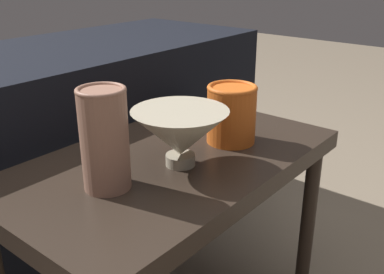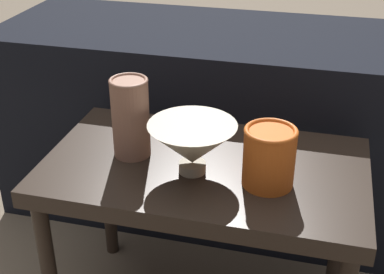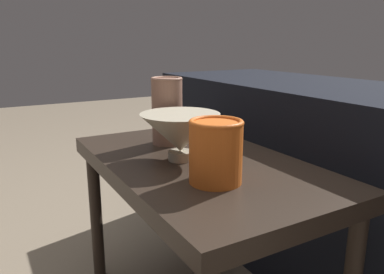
{
  "view_description": "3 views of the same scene",
  "coord_description": "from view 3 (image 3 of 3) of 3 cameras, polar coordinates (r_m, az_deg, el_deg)",
  "views": [
    {
      "loc": [
        -0.62,
        -0.57,
        0.84
      ],
      "look_at": [
        -0.0,
        -0.06,
        0.52
      ],
      "focal_mm": 42.0,
      "sensor_mm": 36.0,
      "label": 1
    },
    {
      "loc": [
        0.23,
        -0.99,
        1.07
      ],
      "look_at": [
        -0.02,
        -0.05,
        0.55
      ],
      "focal_mm": 50.0,
      "sensor_mm": 36.0,
      "label": 2
    },
    {
      "loc": [
        0.74,
        -0.44,
        0.73
      ],
      "look_at": [
        0.0,
        -0.02,
        0.52
      ],
      "focal_mm": 35.0,
      "sensor_mm": 36.0,
      "label": 3
    }
  ],
  "objects": [
    {
      "name": "table",
      "position": [
        0.92,
        1.03,
        -6.7
      ],
      "size": [
        0.71,
        0.42,
        0.46
      ],
      "color": "#2D231C",
      "rests_on": "ground_plane"
    },
    {
      "name": "vase_textured_left",
      "position": [
        1.02,
        -4.03,
        4.07
      ],
      "size": [
        0.09,
        0.09,
        0.18
      ],
      "color": "#996B56",
      "rests_on": "table"
    },
    {
      "name": "couch_backdrop",
      "position": [
        1.28,
        21.2,
        -6.41
      ],
      "size": [
        1.49,
        0.5,
        0.6
      ],
      "color": "black",
      "rests_on": "ground_plane"
    },
    {
      "name": "vase_colorful_right",
      "position": [
        0.74,
        3.64,
        -2.04
      ],
      "size": [
        0.11,
        0.11,
        0.13
      ],
      "color": "orange",
      "rests_on": "table"
    },
    {
      "name": "bowl",
      "position": [
        0.88,
        -1.81,
        0.6
      ],
      "size": [
        0.19,
        0.19,
        0.11
      ],
      "color": "#B2A88E",
      "rests_on": "table"
    }
  ]
}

